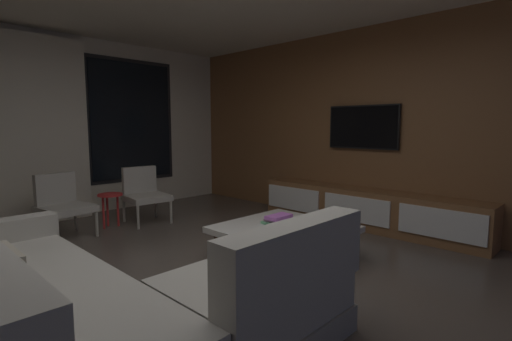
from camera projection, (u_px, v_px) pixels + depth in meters
name	position (u px, v px, depth m)	size (l,w,h in m)	color
floor	(206.00, 296.00, 3.03)	(9.20, 9.20, 0.00)	#564C44
back_wall_with_window	(42.00, 127.00, 5.33)	(6.60, 0.30, 2.70)	beige
media_wall	(384.00, 127.00, 5.05)	(0.12, 7.80, 2.70)	brown
sectional_couch	(99.00, 304.00, 2.27)	(1.98, 2.50, 0.82)	gray
coffee_table	(284.00, 243.00, 3.78)	(1.16, 1.16, 0.36)	#432616
book_stack_on_coffee_table	(278.00, 219.00, 3.89)	(0.30, 0.21, 0.09)	#65B580
accent_chair_near_window	(144.00, 192.00, 5.35)	(0.60, 0.61, 0.78)	#B2ADA0
accent_chair_by_curtain	(62.00, 202.00, 4.61)	(0.61, 0.63, 0.78)	#B2ADA0
side_stool	(110.00, 200.00, 5.04)	(0.32, 0.32, 0.46)	red
media_console	(367.00, 210.00, 5.01)	(0.46, 3.10, 0.52)	brown
mounted_tv	(363.00, 127.00, 5.15)	(0.05, 1.03, 0.60)	black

